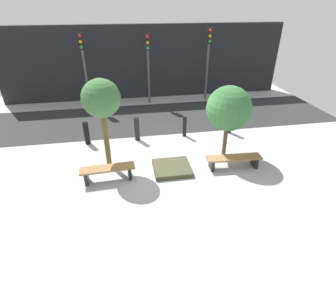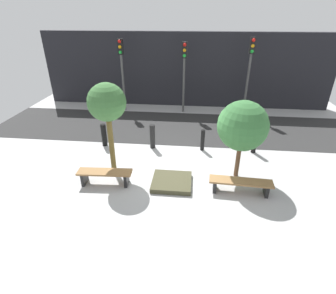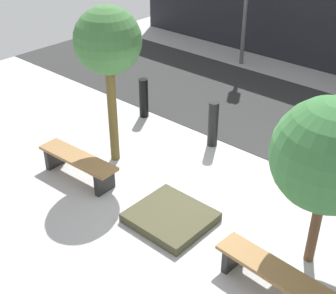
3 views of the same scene
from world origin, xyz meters
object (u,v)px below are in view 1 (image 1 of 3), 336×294
object	(u,v)px
bollard_right	(230,122)
traffic_light_mid_west	(148,57)
bench_left	(108,171)
tree_behind_right_bench	(229,109)
bollard_left	(137,129)
bollard_center	(185,127)
planter_bed	(172,168)
bollard_far_left	(87,133)
traffic_light_mid_east	(208,52)
tree_behind_left_bench	(101,100)
traffic_light_west	(83,58)
bench_right	(234,160)

from	to	relation	value
bollard_right	traffic_light_mid_west	world-z (taller)	traffic_light_mid_west
bench_left	tree_behind_right_bench	size ratio (longest dim) A/B	0.66
bollard_left	bollard_right	distance (m)	4.06
bollard_center	traffic_light_mid_west	bearing A→B (deg)	102.79
traffic_light_mid_west	bollard_right	bearing A→B (deg)	-55.75
bollard_center	bollard_right	bearing A→B (deg)	0.00
planter_bed	traffic_light_mid_west	distance (m)	7.38
bench_left	bollard_far_left	size ratio (longest dim) A/B	1.86
bench_left	traffic_light_mid_west	bearing A→B (deg)	70.17
bollard_far_left	traffic_light_mid_east	size ratio (longest dim) A/B	0.24
bench_left	tree_behind_left_bench	xyz separation A→B (m)	(0.00, 0.93, 2.08)
bollard_right	traffic_light_west	world-z (taller)	traffic_light_west
traffic_light_west	traffic_light_mid_west	size ratio (longest dim) A/B	1.03
bench_left	bench_right	xyz separation A→B (m)	(4.30, 0.00, -0.03)
tree_behind_right_bench	tree_behind_left_bench	bearing A→B (deg)	180.00
bench_left	bollard_left	world-z (taller)	bollard_left
bench_left	traffic_light_west	world-z (taller)	traffic_light_west
planter_bed	tree_behind_right_bench	bearing A→B (deg)	18.74
tree_behind_right_bench	bollard_right	bearing A→B (deg)	62.94
planter_bed	bollard_center	distance (m)	2.71
bollard_center	tree_behind_left_bench	bearing A→B (deg)	-150.95
bench_left	traffic_light_west	xyz separation A→B (m)	(-1.16, 7.16, 2.27)
planter_bed	traffic_light_mid_east	size ratio (longest dim) A/B	0.32
tree_behind_left_bench	bollard_right	world-z (taller)	tree_behind_left_bench
bench_right	tree_behind_left_bench	xyz separation A→B (m)	(-4.30, 0.93, 2.11)
planter_bed	bollard_left	size ratio (longest dim) A/B	1.27
bollard_center	tree_behind_right_bench	bearing A→B (deg)	-57.18
bollard_far_left	traffic_light_mid_west	xyz separation A→B (m)	(3.05, 4.47, 2.06)
bollard_left	bollard_right	world-z (taller)	bollard_left
planter_bed	bollard_center	xyz separation A→B (m)	(1.02, 2.49, 0.36)
bollard_far_left	bollard_left	size ratio (longest dim) A/B	0.95
bollard_left	bench_right	bearing A→B (deg)	-40.33
bollard_left	traffic_light_west	world-z (taller)	traffic_light_west
bench_right	traffic_light_mid_east	size ratio (longest dim) A/B	0.50
tree_behind_left_bench	traffic_light_mid_east	distance (m)	8.29
bollard_left	bollard_center	xyz separation A→B (m)	(2.03, 0.00, -0.06)
planter_bed	bench_right	bearing A→B (deg)	-5.32
planter_bed	tree_behind_right_bench	xyz separation A→B (m)	(2.15, 0.73, 1.76)
bollard_far_left	bollard_left	distance (m)	2.03
planter_bed	bollard_left	xyz separation A→B (m)	(-1.02, 2.49, 0.42)
tree_behind_left_bench	bench_right	bearing A→B (deg)	-12.20
bollard_left	bollard_right	size ratio (longest dim) A/B	1.02
tree_behind_right_bench	traffic_light_mid_west	xyz separation A→B (m)	(-2.15, 6.23, 0.69)
bollard_left	bollard_right	xyz separation A→B (m)	(4.06, 0.00, -0.01)
tree_behind_left_bench	bollard_right	bearing A→B (deg)	18.69
tree_behind_right_bench	traffic_light_west	size ratio (longest dim) A/B	0.70
tree_behind_left_bench	bollard_left	bearing A→B (deg)	57.18
bench_right	traffic_light_west	bearing A→B (deg)	130.44
bench_left	tree_behind_right_bench	distance (m)	4.65
planter_bed	bollard_far_left	xyz separation A→B (m)	(-3.05, 2.49, 0.39)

